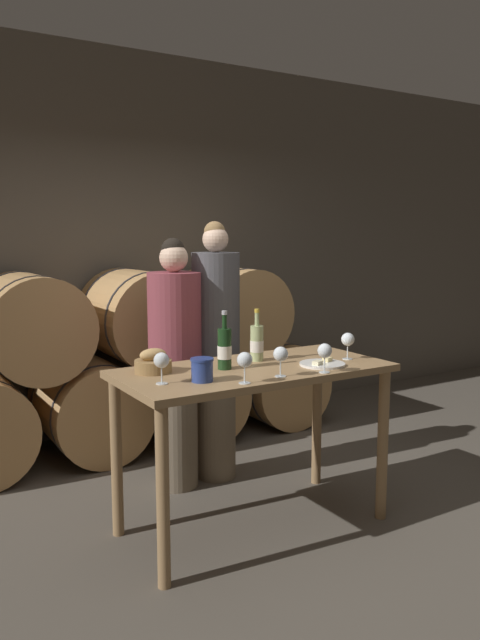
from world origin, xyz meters
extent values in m
plane|color=#564F44|center=(0.00, 0.00, 0.00)|extent=(10.00, 10.00, 0.00)
cube|color=#60594F|center=(0.00, 2.23, 1.60)|extent=(10.00, 0.12, 3.20)
cylinder|color=tan|center=(-0.42, 1.68, 0.37)|extent=(0.74, 0.86, 0.74)
cylinder|color=#2D2D33|center=(-0.42, 1.40, 0.37)|extent=(0.75, 0.02, 0.75)
cylinder|color=#2D2D33|center=(-0.42, 1.95, 0.37)|extent=(0.75, 0.02, 0.75)
cylinder|color=tan|center=(0.42, 1.68, 0.37)|extent=(0.74, 0.86, 0.74)
cylinder|color=#2D2D33|center=(0.42, 1.40, 0.37)|extent=(0.75, 0.02, 0.75)
cylinder|color=#2D2D33|center=(0.42, 1.95, 0.37)|extent=(0.75, 0.02, 0.75)
cylinder|color=tan|center=(1.25, 1.68, 0.37)|extent=(0.74, 0.86, 0.74)
cylinder|color=#2D2D33|center=(1.25, 1.40, 0.37)|extent=(0.75, 0.02, 0.75)
cylinder|color=#2D2D33|center=(1.25, 1.95, 0.37)|extent=(0.75, 0.02, 0.75)
cylinder|color=tan|center=(-0.84, 1.68, 1.03)|extent=(0.74, 0.86, 0.74)
cylinder|color=#2D2D33|center=(-0.84, 1.40, 1.03)|extent=(0.75, 0.02, 0.75)
cylinder|color=#2D2D33|center=(-0.84, 1.95, 1.03)|extent=(0.75, 0.02, 0.75)
cylinder|color=tan|center=(0.00, 1.68, 1.03)|extent=(0.74, 0.86, 0.74)
cylinder|color=#2D2D33|center=(0.00, 1.40, 1.03)|extent=(0.75, 0.02, 0.75)
cylinder|color=#2D2D33|center=(0.00, 1.95, 1.03)|extent=(0.75, 0.02, 0.75)
cylinder|color=tan|center=(0.84, 1.68, 1.03)|extent=(0.74, 0.86, 0.74)
cylinder|color=#2D2D33|center=(0.84, 1.40, 1.03)|extent=(0.75, 0.02, 0.75)
cylinder|color=#2D2D33|center=(0.84, 1.95, 1.03)|extent=(0.75, 0.02, 0.75)
cylinder|color=#99754C|center=(-0.71, -0.31, 0.45)|extent=(0.06, 0.06, 0.90)
cylinder|color=#99754C|center=(0.71, -0.31, 0.45)|extent=(0.06, 0.06, 0.90)
cylinder|color=#99754C|center=(-0.71, 0.31, 0.45)|extent=(0.06, 0.06, 0.90)
cylinder|color=#99754C|center=(0.71, 0.31, 0.45)|extent=(0.06, 0.06, 0.90)
cube|color=#99754C|center=(0.00, 0.00, 0.92)|extent=(1.54, 0.74, 0.04)
cylinder|color=#756651|center=(-0.12, 0.76, 0.40)|extent=(0.29, 0.29, 0.80)
cylinder|color=#8C3D47|center=(-0.12, 0.76, 1.12)|extent=(0.35, 0.35, 0.64)
sphere|color=beige|center=(-0.12, 0.76, 1.53)|extent=(0.19, 0.19, 0.19)
sphere|color=black|center=(-0.12, 0.77, 1.59)|extent=(0.15, 0.15, 0.15)
cylinder|color=#756651|center=(0.18, 0.76, 0.44)|extent=(0.27, 0.27, 0.87)
cylinder|color=#4C4C51|center=(0.18, 0.76, 1.22)|extent=(0.32, 0.32, 0.69)
sphere|color=beige|center=(0.18, 0.76, 1.65)|extent=(0.17, 0.17, 0.17)
sphere|color=olive|center=(0.18, 0.77, 1.70)|extent=(0.14, 0.14, 0.14)
cylinder|color=#193819|center=(-0.17, 0.04, 1.06)|extent=(0.08, 0.08, 0.23)
cylinder|color=#193819|center=(-0.17, 0.04, 1.21)|extent=(0.03, 0.03, 0.08)
cylinder|color=#B7B7BC|center=(-0.17, 0.04, 1.26)|extent=(0.03, 0.03, 0.02)
cylinder|color=white|center=(-0.17, 0.04, 1.04)|extent=(0.08, 0.08, 0.07)
cylinder|color=#ADBC7F|center=(0.11, 0.14, 1.05)|extent=(0.08, 0.08, 0.21)
cylinder|color=#ADBC7F|center=(0.11, 0.14, 1.19)|extent=(0.03, 0.03, 0.08)
cylinder|color=gold|center=(0.11, 0.14, 1.24)|extent=(0.03, 0.03, 0.02)
cylinder|color=white|center=(0.11, 0.14, 1.03)|extent=(0.08, 0.08, 0.07)
cylinder|color=navy|center=(-0.41, -0.15, 1.00)|extent=(0.11, 0.11, 0.12)
cylinder|color=navy|center=(-0.41, -0.15, 1.06)|extent=(0.12, 0.12, 0.01)
cylinder|color=olive|center=(-0.54, 0.17, 0.98)|extent=(0.20, 0.20, 0.07)
ellipsoid|color=tan|center=(-0.54, 0.17, 1.04)|extent=(0.15, 0.09, 0.07)
cylinder|color=white|center=(0.36, -0.17, 0.95)|extent=(0.26, 0.26, 0.01)
cube|color=beige|center=(0.41, -0.14, 0.97)|extent=(0.07, 0.06, 0.02)
cube|color=beige|center=(0.30, -0.19, 0.97)|extent=(0.07, 0.06, 0.02)
cylinder|color=white|center=(-0.61, -0.09, 0.95)|extent=(0.06, 0.06, 0.00)
cylinder|color=white|center=(-0.61, -0.09, 0.99)|extent=(0.01, 0.01, 0.08)
sphere|color=white|center=(-0.61, -0.09, 1.07)|extent=(0.08, 0.08, 0.08)
cylinder|color=white|center=(-0.25, -0.30, 0.95)|extent=(0.06, 0.06, 0.00)
cylinder|color=white|center=(-0.25, -0.30, 0.99)|extent=(0.01, 0.01, 0.08)
sphere|color=white|center=(-0.25, -0.30, 1.07)|extent=(0.08, 0.08, 0.08)
cylinder|color=white|center=(-0.01, -0.27, 0.95)|extent=(0.06, 0.06, 0.00)
cylinder|color=white|center=(-0.01, -0.27, 0.99)|extent=(0.01, 0.01, 0.08)
sphere|color=white|center=(-0.01, -0.27, 1.07)|extent=(0.08, 0.08, 0.08)
cylinder|color=white|center=(0.25, -0.32, 0.95)|extent=(0.06, 0.06, 0.00)
cylinder|color=white|center=(0.25, -0.32, 0.99)|extent=(0.01, 0.01, 0.08)
sphere|color=white|center=(0.25, -0.32, 1.07)|extent=(0.08, 0.08, 0.08)
cylinder|color=white|center=(0.60, -0.11, 0.95)|extent=(0.06, 0.06, 0.00)
cylinder|color=white|center=(0.60, -0.11, 0.99)|extent=(0.01, 0.01, 0.08)
sphere|color=white|center=(0.60, -0.11, 1.07)|extent=(0.08, 0.08, 0.08)
camera|label=1|loc=(-1.86, -2.89, 1.69)|focal=35.00mm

